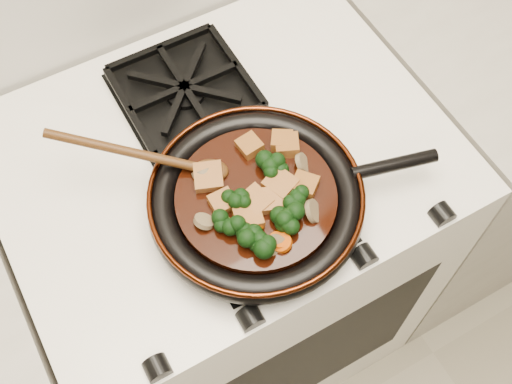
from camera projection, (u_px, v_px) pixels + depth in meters
stove at (231, 259)px, 1.48m from camera, size 0.76×0.60×0.90m
burner_grate_front at (263, 212)px, 1.02m from camera, size 0.23×0.23×0.03m
burner_grate_back at (185, 90)px, 1.14m from camera, size 0.23×0.23×0.03m
skillet at (257, 200)px, 0.99m from camera, size 0.46×0.34×0.05m
braising_sauce at (256, 199)px, 0.99m from camera, size 0.25×0.25×0.02m
tofu_cube_0 at (305, 185)px, 0.98m from camera, size 0.05×0.05×0.02m
tofu_cube_1 at (248, 218)px, 0.95m from camera, size 0.05×0.05×0.02m
tofu_cube_2 at (209, 178)px, 0.98m from camera, size 0.06×0.06×0.03m
tofu_cube_3 at (250, 146)px, 1.01m from camera, size 0.04×0.04×0.02m
tofu_cube_4 at (280, 185)px, 0.98m from camera, size 0.05×0.06×0.03m
tofu_cube_5 at (223, 202)px, 0.96m from camera, size 0.04×0.04×0.02m
tofu_cube_6 at (287, 145)px, 1.01m from camera, size 0.05×0.05×0.03m
tofu_cube_7 at (256, 202)px, 0.96m from camera, size 0.05×0.05×0.03m
tofu_cube_8 at (270, 201)px, 0.96m from camera, size 0.05×0.05×0.02m
tofu_cube_9 at (282, 141)px, 1.02m from camera, size 0.05×0.05×0.02m
broccoli_floret_0 at (281, 224)px, 0.94m from camera, size 0.08×0.08×0.08m
broccoli_floret_1 at (233, 202)px, 0.96m from camera, size 0.07×0.07×0.06m
broccoli_floret_2 at (272, 166)px, 0.99m from camera, size 0.09×0.08×0.06m
broccoli_floret_3 at (229, 222)px, 0.94m from camera, size 0.07×0.08×0.07m
broccoli_floret_4 at (298, 205)px, 0.96m from camera, size 0.08×0.08×0.06m
broccoli_floret_5 at (248, 236)px, 0.93m from camera, size 0.09×0.08×0.07m
broccoli_floret_6 at (258, 249)px, 0.92m from camera, size 0.08×0.08×0.05m
carrot_coin_0 at (256, 223)px, 0.95m from camera, size 0.03×0.03×0.02m
carrot_coin_1 at (257, 199)px, 0.97m from camera, size 0.03×0.03×0.02m
carrot_coin_2 at (287, 193)px, 0.97m from camera, size 0.03×0.03×0.02m
carrot_coin_3 at (282, 243)px, 0.93m from camera, size 0.03×0.03×0.02m
carrot_coin_4 at (279, 240)px, 0.94m from camera, size 0.03×0.03×0.02m
mushroom_slice_0 at (275, 245)px, 0.93m from camera, size 0.04×0.03×0.03m
mushroom_slice_1 at (204, 221)px, 0.95m from camera, size 0.04×0.04×0.02m
mushroom_slice_2 at (203, 172)px, 0.99m from camera, size 0.04×0.03×0.03m
mushroom_slice_3 at (313, 211)px, 0.96m from camera, size 0.04×0.05×0.04m
mushroom_slice_4 at (302, 163)px, 1.00m from camera, size 0.04×0.04×0.03m
wooden_spoon at (163, 160)px, 0.98m from camera, size 0.15×0.12×0.26m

